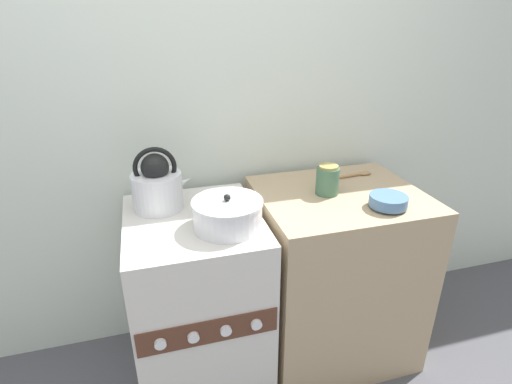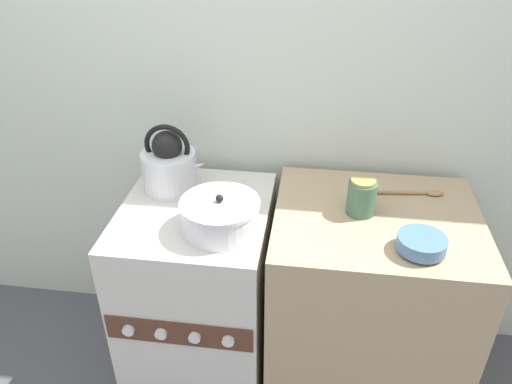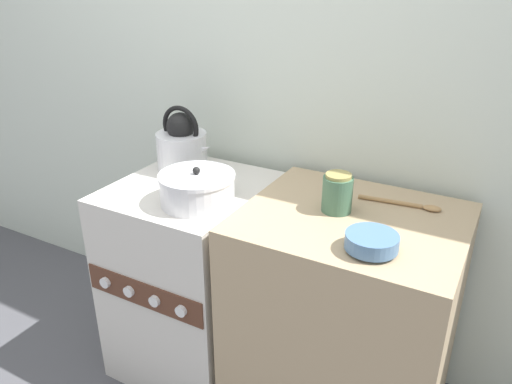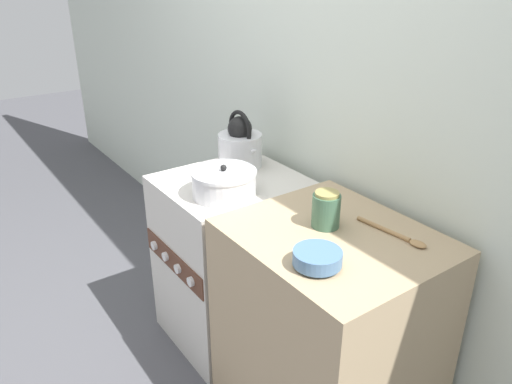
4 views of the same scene
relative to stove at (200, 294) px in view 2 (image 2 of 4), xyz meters
name	(u,v)px [view 2 (image 2 of 4)]	position (x,y,z in m)	size (l,w,h in m)	color
wall_back	(211,77)	(0.00, 0.40, 0.82)	(7.00, 0.06, 2.50)	silver
stove	(200,294)	(0.00, 0.00, 0.00)	(0.57, 0.66, 0.87)	beige
counter	(364,306)	(0.69, 0.01, 0.01)	(0.75, 0.65, 0.89)	tan
kettle	(170,165)	(-0.13, 0.14, 0.54)	(0.26, 0.22, 0.28)	silver
cooking_pot	(220,216)	(0.13, -0.11, 0.49)	(0.28, 0.28, 0.14)	silver
enamel_bowl	(422,244)	(0.81, -0.18, 0.49)	(0.16, 0.16, 0.06)	#4C729E
storage_jar	(362,197)	(0.62, 0.02, 0.53)	(0.10, 0.10, 0.14)	#3F664C
wooden_spoon	(413,193)	(0.83, 0.18, 0.47)	(0.29, 0.06, 0.02)	#A37A4C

